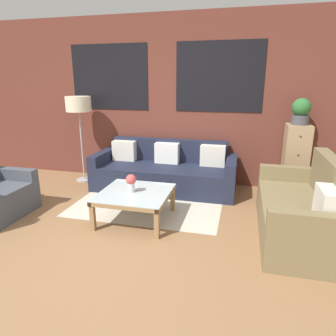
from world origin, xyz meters
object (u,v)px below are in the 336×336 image
(settee_vintage, at_px, (302,212))
(floor_lamp, at_px, (79,107))
(flower_vase, at_px, (131,182))
(coffee_table, at_px, (135,196))
(couch_dark, at_px, (165,172))
(potted_plant, at_px, (301,111))
(drawer_cabinet, at_px, (295,161))

(settee_vintage, bearing_deg, floor_lamp, 160.04)
(flower_vase, bearing_deg, coffee_table, 20.49)
(couch_dark, distance_m, flower_vase, 1.30)
(settee_vintage, bearing_deg, potted_plant, 86.10)
(settee_vintage, xyz_separation_m, coffee_table, (-2.00, -0.05, 0.02))
(coffee_table, relative_size, flower_vase, 3.74)
(coffee_table, bearing_deg, drawer_cabinet, 34.93)
(coffee_table, xyz_separation_m, drawer_cabinet, (2.09, 1.46, 0.23))
(coffee_table, height_order, floor_lamp, floor_lamp)
(coffee_table, xyz_separation_m, flower_vase, (-0.04, -0.02, 0.19))
(coffee_table, relative_size, potted_plant, 2.25)
(coffee_table, relative_size, floor_lamp, 0.59)
(drawer_cabinet, distance_m, potted_plant, 0.75)
(drawer_cabinet, height_order, flower_vase, drawer_cabinet)
(flower_vase, bearing_deg, settee_vintage, 1.85)
(floor_lamp, bearing_deg, potted_plant, 2.47)
(potted_plant, bearing_deg, flower_vase, -145.33)
(drawer_cabinet, bearing_deg, settee_vintage, -93.90)
(floor_lamp, distance_m, potted_plant, 3.57)
(floor_lamp, bearing_deg, settee_vintage, -19.96)
(drawer_cabinet, relative_size, potted_plant, 2.86)
(drawer_cabinet, bearing_deg, coffee_table, -145.07)
(settee_vintage, height_order, potted_plant, potted_plant)
(settee_vintage, height_order, coffee_table, settee_vintage)
(drawer_cabinet, relative_size, flower_vase, 4.76)
(settee_vintage, xyz_separation_m, floor_lamp, (-3.47, 1.26, 1.00))
(floor_lamp, relative_size, drawer_cabinet, 1.34)
(settee_vintage, distance_m, flower_vase, 2.05)
(settee_vintage, relative_size, floor_lamp, 1.13)
(coffee_table, height_order, potted_plant, potted_plant)
(couch_dark, height_order, flower_vase, couch_dark)
(drawer_cabinet, bearing_deg, couch_dark, -174.25)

